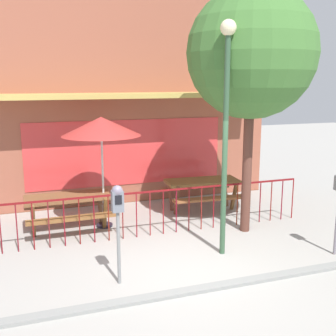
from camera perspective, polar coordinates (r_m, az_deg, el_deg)
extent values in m
plane|color=#9C9993|center=(7.51, 2.55, -13.43)|extent=(40.00, 40.00, 0.00)
cube|color=brown|center=(11.57, -5.71, -4.30)|extent=(7.96, 0.54, 0.01)
cube|color=#9A533E|center=(11.11, -6.02, 10.40)|extent=(7.96, 0.50, 5.87)
cube|color=#D83838|center=(11.02, -5.54, 2.10)|extent=(5.18, 0.02, 1.70)
cube|color=tan|center=(10.46, -5.15, 9.76)|extent=(6.77, 0.86, 0.12)
cube|color=maroon|center=(8.71, -1.56, -3.16)|extent=(6.69, 0.04, 0.04)
cylinder|color=maroon|center=(8.50, -21.77, -7.78)|extent=(0.02, 0.02, 0.95)
cylinder|color=maroon|center=(8.49, -19.80, -7.66)|extent=(0.02, 0.02, 0.95)
cylinder|color=maroon|center=(8.48, -17.82, -7.53)|extent=(0.02, 0.02, 0.95)
cylinder|color=maroon|center=(8.49, -15.84, -7.39)|extent=(0.02, 0.02, 0.95)
cylinder|color=maroon|center=(8.51, -13.88, -7.24)|extent=(0.02, 0.02, 0.95)
cylinder|color=maroon|center=(8.53, -11.92, -7.09)|extent=(0.02, 0.02, 0.95)
cylinder|color=maroon|center=(8.57, -9.98, -6.92)|extent=(0.02, 0.02, 0.95)
cylinder|color=maroon|center=(8.61, -8.05, -6.76)|extent=(0.02, 0.02, 0.95)
cylinder|color=maroon|center=(8.67, -6.16, -6.58)|extent=(0.02, 0.02, 0.95)
cylinder|color=maroon|center=(8.73, -4.29, -6.40)|extent=(0.02, 0.02, 0.95)
cylinder|color=maroon|center=(8.81, -2.45, -6.22)|extent=(0.02, 0.02, 0.95)
cylinder|color=maroon|center=(8.89, -0.64, -6.04)|extent=(0.02, 0.02, 0.95)
cylinder|color=maroon|center=(8.98, 1.13, -5.85)|extent=(0.02, 0.02, 0.95)
cylinder|color=maroon|center=(9.08, 2.86, -5.66)|extent=(0.02, 0.02, 0.95)
cylinder|color=maroon|center=(9.19, 4.55, -5.47)|extent=(0.02, 0.02, 0.95)
cylinder|color=maroon|center=(9.31, 6.20, -5.28)|extent=(0.02, 0.02, 0.95)
cylinder|color=maroon|center=(9.43, 7.81, -5.10)|extent=(0.02, 0.02, 0.95)
cylinder|color=maroon|center=(9.56, 9.37, -4.91)|extent=(0.02, 0.02, 0.95)
cylinder|color=maroon|center=(9.70, 10.89, -4.72)|extent=(0.02, 0.02, 0.95)
cylinder|color=maroon|center=(9.84, 12.36, -4.54)|extent=(0.02, 0.02, 0.95)
cylinder|color=maroon|center=(9.99, 13.79, -4.36)|extent=(0.02, 0.02, 0.95)
cylinder|color=maroon|center=(10.15, 15.18, -4.18)|extent=(0.02, 0.02, 0.95)
cylinder|color=maroon|center=(10.31, 16.52, -4.01)|extent=(0.02, 0.02, 0.95)
cube|color=brown|center=(9.29, -13.44, -3.88)|extent=(1.81, 0.79, 0.07)
cube|color=brown|center=(8.85, -12.92, -6.68)|extent=(1.80, 0.29, 0.05)
cube|color=brown|center=(9.89, -13.73, -4.73)|extent=(1.80, 0.29, 0.05)
cube|color=brown|center=(9.08, -17.77, -6.94)|extent=(0.08, 0.35, 0.78)
cube|color=brown|center=(9.61, -17.92, -5.90)|extent=(0.08, 0.35, 0.78)
cube|color=brown|center=(9.23, -8.55, -6.18)|extent=(0.08, 0.35, 0.78)
cube|color=brown|center=(9.76, -9.21, -5.20)|extent=(0.08, 0.35, 0.78)
cube|color=brown|center=(10.47, 4.67, -1.81)|extent=(1.85, 0.89, 0.07)
cube|color=brown|center=(10.05, 5.69, -4.19)|extent=(1.81, 0.39, 0.05)
cube|color=brown|center=(11.05, 3.69, -2.67)|extent=(1.81, 0.39, 0.05)
cube|color=brown|center=(10.09, 1.20, -4.47)|extent=(0.10, 0.35, 0.78)
cube|color=brown|center=(10.61, 0.36, -3.65)|extent=(0.10, 0.35, 0.78)
cube|color=brown|center=(10.58, 8.92, -3.85)|extent=(0.10, 0.35, 0.78)
cube|color=brown|center=(11.07, 7.76, -3.10)|extent=(0.10, 0.35, 0.78)
cylinder|color=black|center=(9.59, -8.61, -7.66)|extent=(0.36, 0.36, 0.05)
cylinder|color=#BBBBB6|center=(9.27, -8.83, -0.82)|extent=(0.04, 0.04, 2.39)
cone|color=#B12F2C|center=(9.10, -9.04, 5.61)|extent=(1.70, 1.70, 0.40)
cylinder|color=slate|center=(6.82, -6.71, -10.70)|extent=(0.06, 0.06, 1.20)
cube|color=slate|center=(6.56, -6.87, -4.49)|extent=(0.18, 0.14, 0.33)
sphere|color=slate|center=(6.52, -6.90, -3.09)|extent=(0.17, 0.17, 0.17)
cube|color=black|center=(6.48, -6.74, -4.33)|extent=(0.11, 0.01, 0.15)
cylinder|color=#553026|center=(8.99, 10.69, 0.72)|extent=(0.20, 0.20, 3.01)
sphere|color=#3F7031|center=(8.84, 11.26, 15.01)|extent=(2.62, 2.62, 2.62)
cylinder|color=#315237|center=(7.61, 7.72, 2.45)|extent=(0.10, 0.10, 3.95)
sphere|color=beige|center=(7.56, 8.18, 18.33)|extent=(0.28, 0.28, 0.28)
cube|color=gray|center=(6.85, 5.13, -16.11)|extent=(11.15, 0.20, 0.11)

